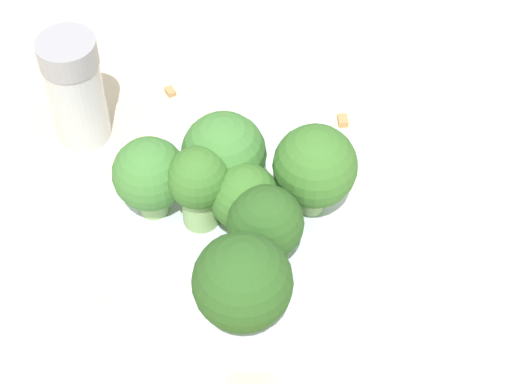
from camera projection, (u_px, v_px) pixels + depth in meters
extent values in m
plane|color=beige|center=(256.00, 278.00, 0.51)|extent=(3.00, 3.00, 0.00)
cylinder|color=silver|center=(256.00, 253.00, 0.49)|extent=(0.18, 0.18, 0.05)
cylinder|color=#8EB770|center=(246.00, 220.00, 0.46)|extent=(0.02, 0.02, 0.02)
sphere|color=#386B28|center=(245.00, 200.00, 0.44)|extent=(0.04, 0.04, 0.04)
cylinder|color=#84AD66|center=(200.00, 203.00, 0.46)|extent=(0.03, 0.03, 0.03)
sphere|color=#386B28|center=(198.00, 178.00, 0.44)|extent=(0.03, 0.03, 0.03)
cylinder|color=#8EB770|center=(225.00, 177.00, 0.47)|extent=(0.03, 0.03, 0.02)
sphere|color=#3D7533|center=(224.00, 154.00, 0.46)|extent=(0.05, 0.05, 0.05)
cylinder|color=#84AD66|center=(243.00, 306.00, 0.42)|extent=(0.02, 0.02, 0.03)
sphere|color=#28511E|center=(242.00, 282.00, 0.40)|extent=(0.05, 0.05, 0.05)
cylinder|color=#84AD66|center=(273.00, 242.00, 0.45)|extent=(0.02, 0.02, 0.02)
sphere|color=#28511E|center=(273.00, 221.00, 0.43)|extent=(0.04, 0.04, 0.04)
cylinder|color=#8EB770|center=(313.00, 192.00, 0.46)|extent=(0.02, 0.02, 0.03)
sphere|color=#386B28|center=(315.00, 166.00, 0.45)|extent=(0.05, 0.05, 0.05)
cylinder|color=#8EB770|center=(153.00, 196.00, 0.47)|extent=(0.02, 0.02, 0.02)
sphere|color=#3D7533|center=(150.00, 174.00, 0.45)|extent=(0.04, 0.04, 0.04)
cylinder|color=#B2B7BC|center=(78.00, 100.00, 0.56)|extent=(0.04, 0.04, 0.06)
cylinder|color=gray|center=(67.00, 53.00, 0.53)|extent=(0.04, 0.04, 0.02)
cube|color=#AD7F4C|center=(170.00, 89.00, 0.60)|extent=(0.01, 0.01, 0.01)
cube|color=#AD7F4C|center=(343.00, 118.00, 0.58)|extent=(0.01, 0.01, 0.01)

